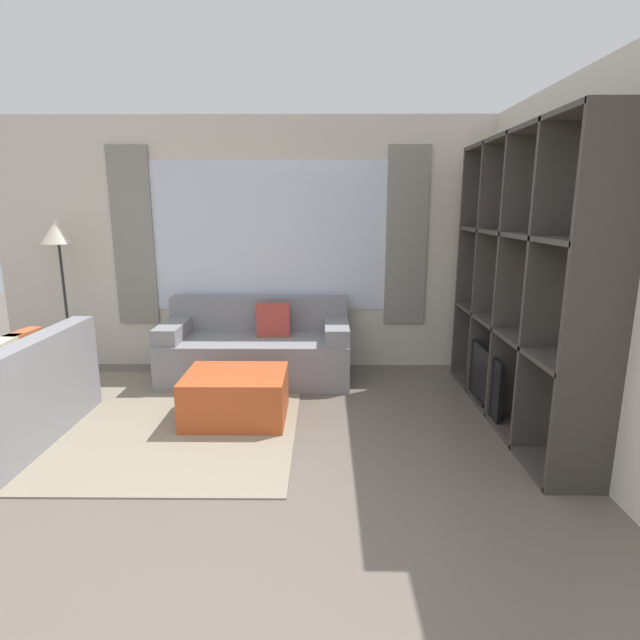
{
  "coord_description": "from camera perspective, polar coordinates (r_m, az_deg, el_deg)",
  "views": [
    {
      "loc": [
        0.59,
        -2.28,
        1.76
      ],
      "look_at": [
        0.56,
        1.75,
        0.85
      ],
      "focal_mm": 28.0,
      "sensor_mm": 36.0,
      "label": 1
    }
  ],
  "objects": [
    {
      "name": "shelving_unit",
      "position": [
        4.38,
        22.25,
        3.48
      ],
      "size": [
        0.4,
        2.38,
        2.34
      ],
      "color": "silver",
      "rests_on": "ground_plane"
    },
    {
      "name": "ground_plane",
      "position": [
        2.94,
        -12.39,
        -24.41
      ],
      "size": [
        16.0,
        16.0,
        0.0
      ],
      "primitive_type": "plane",
      "color": "#665B51"
    },
    {
      "name": "ottoman",
      "position": [
        4.3,
        -9.57,
        -8.61
      ],
      "size": [
        0.84,
        0.67,
        0.41
      ],
      "color": "#B74C23",
      "rests_on": "ground_plane"
    },
    {
      "name": "floor_lamp",
      "position": [
        5.88,
        -27.72,
        8.03
      ],
      "size": [
        0.34,
        0.34,
        1.66
      ],
      "color": "black",
      "rests_on": "ground_plane"
    },
    {
      "name": "wall_right",
      "position": [
        4.29,
        25.72,
        6.0
      ],
      "size": [
        0.07,
        4.38,
        2.7
      ],
      "primitive_type": "cube",
      "color": "beige",
      "rests_on": "ground_plane"
    },
    {
      "name": "wall_back",
      "position": [
        5.54,
        -5.72,
        8.5
      ],
      "size": [
        5.96,
        0.11,
        2.7
      ],
      "color": "beige",
      "rests_on": "ground_plane"
    },
    {
      "name": "area_rug",
      "position": [
        4.53,
        -17.78,
        -10.68
      ],
      "size": [
        2.33,
        2.38,
        0.01
      ],
      "primitive_type": "cube",
      "color": "gray",
      "rests_on": "ground_plane"
    },
    {
      "name": "couch_main",
      "position": [
        5.27,
        -7.22,
        -3.38
      ],
      "size": [
        1.91,
        0.86,
        0.82
      ],
      "color": "gray",
      "rests_on": "ground_plane"
    }
  ]
}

